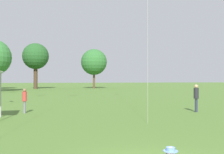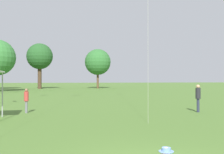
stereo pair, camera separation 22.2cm
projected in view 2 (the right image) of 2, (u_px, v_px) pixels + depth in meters
The scene contains 4 objects.
person_standing_1 at pixel (198, 95), 17.32m from camera, with size 0.33×0.33×1.83m.
person_standing_2 at pixel (26, 98), 16.89m from camera, with size 0.37×0.37×1.58m.
distant_tree_0 at pixel (40, 57), 58.97m from camera, with size 5.83×5.83×10.24m.
distant_tree_2 at pixel (98, 62), 61.39m from camera, with size 6.08×6.08×9.22m.
Camera 2 is at (-1.89, -5.74, 2.20)m, focal length 42.00 mm.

